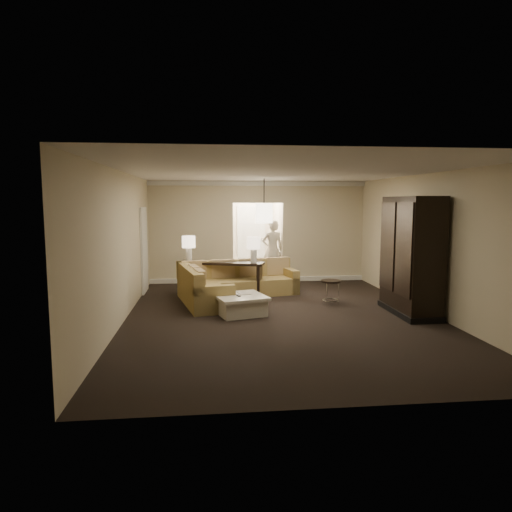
{
  "coord_description": "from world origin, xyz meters",
  "views": [
    {
      "loc": [
        -1.44,
        -8.62,
        2.24
      ],
      "look_at": [
        -0.37,
        1.2,
        1.06
      ],
      "focal_mm": 32.0,
      "sensor_mm": 36.0,
      "label": 1
    }
  ],
  "objects": [
    {
      "name": "wall_left",
      "position": [
        -3.0,
        0.0,
        1.4
      ],
      "size": [
        0.04,
        8.0,
        2.8
      ],
      "primitive_type": "cube",
      "color": "#C0B591",
      "rests_on": "ground"
    },
    {
      "name": "coffee_table",
      "position": [
        -0.79,
        0.29,
        0.2
      ],
      "size": [
        1.17,
        1.17,
        0.4
      ],
      "rotation": [
        0.0,
        0.0,
        0.27
      ],
      "color": "silver",
      "rests_on": "ground"
    },
    {
      "name": "ceiling",
      "position": [
        0.0,
        0.0,
        2.8
      ],
      "size": [
        6.0,
        8.0,
        0.02
      ],
      "primitive_type": "cube",
      "color": "silver",
      "rests_on": "wall_back"
    },
    {
      "name": "crown_molding",
      "position": [
        0.0,
        3.95,
        2.73
      ],
      "size": [
        6.0,
        0.1,
        0.12
      ],
      "primitive_type": "cube",
      "color": "silver",
      "rests_on": "wall_back"
    },
    {
      "name": "wall_right",
      "position": [
        3.0,
        0.0,
        1.4
      ],
      "size": [
        0.04,
        8.0,
        2.8
      ],
      "primitive_type": "cube",
      "color": "#C0B591",
      "rests_on": "ground"
    },
    {
      "name": "drink_table",
      "position": [
        1.24,
        0.91,
        0.39
      ],
      "size": [
        0.43,
        0.43,
        0.54
      ],
      "rotation": [
        0.0,
        0.0,
        -0.25
      ],
      "color": "black",
      "rests_on": "ground"
    },
    {
      "name": "ground",
      "position": [
        0.0,
        0.0,
        0.0
      ],
      "size": [
        8.0,
        8.0,
        0.0
      ],
      "primitive_type": "plane",
      "color": "black",
      "rests_on": "ground"
    },
    {
      "name": "sectional_sofa",
      "position": [
        -0.94,
        1.76,
        0.34
      ],
      "size": [
        2.95,
        2.7,
        0.85
      ],
      "rotation": [
        0.0,
        0.0,
        0.21
      ],
      "color": "brown",
      "rests_on": "ground"
    },
    {
      "name": "pendant_light",
      "position": [
        0.0,
        2.7,
        1.95
      ],
      "size": [
        0.38,
        0.38,
        1.09
      ],
      "color": "black",
      "rests_on": "ceiling"
    },
    {
      "name": "wall_front",
      "position": [
        0.0,
        -4.0,
        1.4
      ],
      "size": [
        6.0,
        0.04,
        2.8
      ],
      "primitive_type": "cube",
      "color": "#C0B591",
      "rests_on": "ground"
    },
    {
      "name": "baseboard",
      "position": [
        0.0,
        3.95,
        0.06
      ],
      "size": [
        6.0,
        0.1,
        0.12
      ],
      "primitive_type": "cube",
      "color": "silver",
      "rests_on": "ground"
    },
    {
      "name": "foyer",
      "position": [
        0.0,
        5.34,
        1.3
      ],
      "size": [
        1.44,
        2.02,
        2.8
      ],
      "color": "beige",
      "rests_on": "ground"
    },
    {
      "name": "table_lamp_left",
      "position": [
        -1.87,
        2.47,
        1.21
      ],
      "size": [
        0.32,
        0.32,
        0.61
      ],
      "color": "silver",
      "rests_on": "console_table"
    },
    {
      "name": "wall_back",
      "position": [
        0.0,
        4.0,
        1.4
      ],
      "size": [
        6.0,
        0.04,
        2.8
      ],
      "primitive_type": "cube",
      "color": "#C0B591",
      "rests_on": "ground"
    },
    {
      "name": "side_door",
      "position": [
        -2.97,
        2.8,
        1.05
      ],
      "size": [
        0.05,
        0.9,
        2.1
      ],
      "primitive_type": "cube",
      "color": "white",
      "rests_on": "ground"
    },
    {
      "name": "person",
      "position": [
        0.45,
        4.3,
        0.95
      ],
      "size": [
        0.73,
        0.53,
        1.9
      ],
      "primitive_type": "imported",
      "rotation": [
        0.0,
        0.0,
        3.25
      ],
      "color": "silver",
      "rests_on": "ground"
    },
    {
      "name": "console_table",
      "position": [
        -1.1,
        2.25,
        0.48
      ],
      "size": [
        2.12,
        1.04,
        0.8
      ],
      "rotation": [
        0.0,
        0.0,
        -0.29
      ],
      "color": "black",
      "rests_on": "ground"
    },
    {
      "name": "armoire",
      "position": [
        2.59,
        -0.04,
        1.12
      ],
      "size": [
        0.7,
        1.63,
        2.34
      ],
      "color": "black",
      "rests_on": "ground"
    },
    {
      "name": "table_lamp_right",
      "position": [
        -0.33,
        2.02,
        1.21
      ],
      "size": [
        0.32,
        0.32,
        0.61
      ],
      "color": "silver",
      "rests_on": "console_table"
    }
  ]
}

